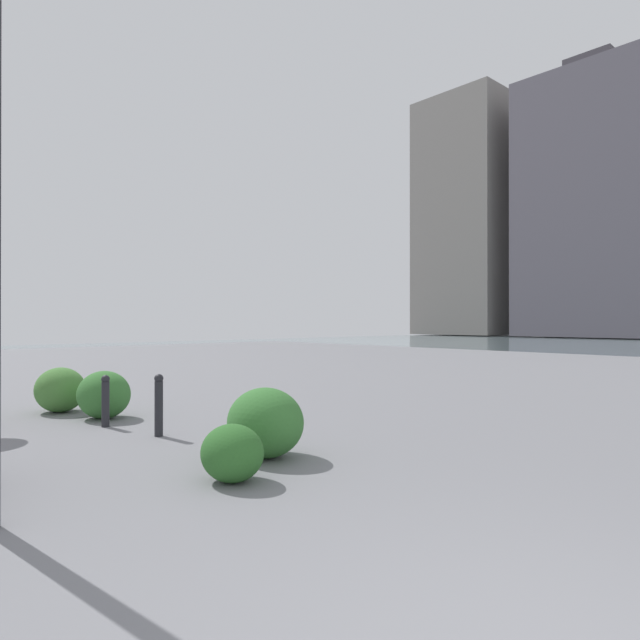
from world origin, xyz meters
TOP-DOWN VIEW (x-y plane):
  - building_annex at (23.83, -62.64)m, footprint 14.51×11.52m
  - building_highrise at (39.64, -62.46)m, footprint 11.79×11.70m
  - bollard_near at (6.44, -1.11)m, footprint 0.13×0.13m
  - bollard_mid at (7.67, -0.80)m, footprint 0.13×0.13m
  - shrub_low at (8.44, -1.07)m, footprint 0.96×0.86m
  - shrub_round at (3.83, -0.66)m, footprint 0.70×0.63m
  - shrub_wide at (9.63, -0.72)m, footprint 0.96×0.87m
  - shrub_tall at (4.41, -1.52)m, footprint 1.00×0.90m

SIDE VIEW (x-z plane):
  - shrub_round at x=3.83m, z-range 0.00..0.60m
  - shrub_low at x=8.44m, z-range 0.00..0.81m
  - shrub_wide at x=9.63m, z-range 0.00..0.82m
  - shrub_tall at x=4.41m, z-range 0.00..0.85m
  - bollard_mid at x=7.67m, z-range 0.02..0.84m
  - bollard_near at x=6.44m, z-range 0.02..0.92m
  - building_annex at x=23.83m, z-range -1.03..31.03m
  - building_highrise at x=39.64m, z-range 0.00..31.47m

